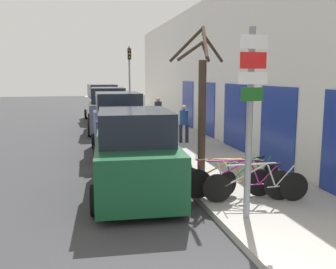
{
  "coord_description": "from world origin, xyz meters",
  "views": [
    {
      "loc": [
        -1.63,
        -3.87,
        2.98
      ],
      "look_at": [
        0.5,
        5.11,
        1.51
      ],
      "focal_mm": 40.0,
      "sensor_mm": 36.0,
      "label": 1
    }
  ],
  "objects": [
    {
      "name": "building_facade",
      "position": [
        4.35,
        13.92,
        3.22
      ],
      "size": [
        0.23,
        32.0,
        6.5
      ],
      "color": "silver",
      "rests_on": "ground"
    },
    {
      "name": "bicycle_1",
      "position": [
        1.84,
        3.81,
        0.56
      ],
      "size": [
        2.46,
        0.81,
        0.96
      ],
      "rotation": [
        0.0,
        0.0,
        1.28
      ],
      "color": "black",
      "rests_on": "sidewalk_curb"
    },
    {
      "name": "parked_car_0",
      "position": [
        -0.33,
        5.21,
        0.99
      ],
      "size": [
        2.34,
        4.53,
        2.14
      ],
      "rotation": [
        0.0,
        0.0,
        -0.07
      ],
      "color": "#144728",
      "rests_on": "ground"
    },
    {
      "name": "signpost",
      "position": [
        1.56,
        2.74,
        2.18
      ],
      "size": [
        0.59,
        0.15,
        3.72
      ],
      "color": "gray",
      "rests_on": "sidewalk_curb"
    },
    {
      "name": "parked_car_3",
      "position": [
        -0.18,
        20.97,
        1.08
      ],
      "size": [
        2.3,
        4.62,
        2.37
      ],
      "rotation": [
        0.0,
        0.0,
        0.06
      ],
      "color": "silver",
      "rests_on": "ground"
    },
    {
      "name": "traffic_light",
      "position": [
        1.33,
        18.57,
        3.03
      ],
      "size": [
        0.2,
        0.3,
        4.5
      ],
      "color": "gray",
      "rests_on": "sidewalk_curb"
    },
    {
      "name": "parked_car_2",
      "position": [
        -0.18,
        15.86,
        1.08
      ],
      "size": [
        2.24,
        4.54,
        2.34
      ],
      "rotation": [
        0.0,
        0.0,
        -0.05
      ],
      "color": "#51565B",
      "rests_on": "ground"
    },
    {
      "name": "ground_plane",
      "position": [
        0.0,
        11.2,
        0.0
      ],
      "size": [
        80.0,
        80.0,
        0.0
      ],
      "primitive_type": "plane",
      "color": "#333335"
    },
    {
      "name": "sidewalk_curb",
      "position": [
        2.6,
        14.0,
        0.07
      ],
      "size": [
        3.2,
        32.0,
        0.15
      ],
      "color": "#9E9B93",
      "rests_on": "ground"
    },
    {
      "name": "bicycle_3",
      "position": [
        2.37,
        4.33,
        0.52
      ],
      "size": [
        2.0,
        0.85,
        0.84
      ],
      "rotation": [
        0.0,
        0.0,
        1.95
      ],
      "color": "black",
      "rests_on": "sidewalk_curb"
    },
    {
      "name": "parked_car_1",
      "position": [
        -0.24,
        10.14,
        1.06
      ],
      "size": [
        2.0,
        4.14,
        2.34
      ],
      "rotation": [
        0.0,
        0.0,
        -0.01
      ],
      "color": "navy",
      "rests_on": "ground"
    },
    {
      "name": "pedestrian_near",
      "position": [
        2.62,
        11.16,
        1.06
      ],
      "size": [
        0.41,
        0.35,
        1.58
      ],
      "rotation": [
        0.0,
        0.0,
        -0.09
      ],
      "color": "#1E2338",
      "rests_on": "sidewalk_curb"
    },
    {
      "name": "bicycle_2",
      "position": [
        1.64,
        4.17,
        0.54
      ],
      "size": [
        2.2,
        0.83,
        0.91
      ],
      "rotation": [
        0.0,
        0.0,
        1.23
      ],
      "color": "black",
      "rests_on": "sidewalk_curb"
    },
    {
      "name": "street_tree",
      "position": [
        1.66,
        5.98,
        2.21
      ],
      "size": [
        1.61,
        2.25,
        4.14
      ],
      "color": "#3D2D23",
      "rests_on": "sidewalk_curb"
    },
    {
      "name": "pedestrian_far",
      "position": [
        2.36,
        15.22,
        1.12
      ],
      "size": [
        0.43,
        0.37,
        1.68
      ],
      "rotation": [
        0.0,
        0.0,
        -0.26
      ],
      "color": "#333338",
      "rests_on": "sidewalk_curb"
    },
    {
      "name": "bicycle_0",
      "position": [
        2.16,
        3.56,
        0.54
      ],
      "size": [
        2.38,
        0.55,
        0.91
      ],
      "rotation": [
        0.0,
        0.0,
        1.41
      ],
      "color": "black",
      "rests_on": "sidewalk_curb"
    }
  ]
}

